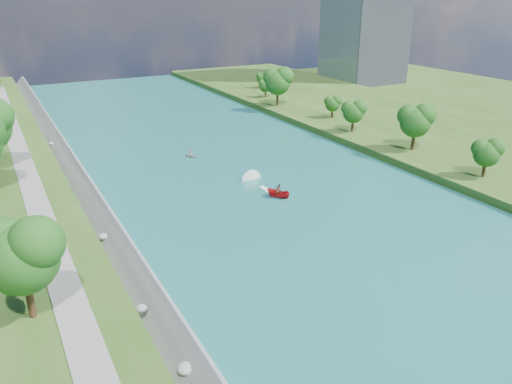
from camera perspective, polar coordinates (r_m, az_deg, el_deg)
ground at (r=65.23m, az=8.69°, el=-5.53°), size 260.00×260.00×0.00m
river_water at (r=80.48m, az=0.22°, el=0.25°), size 55.00×240.00×0.10m
berm_east at (r=111.49m, az=23.26°, el=5.05°), size 44.00×240.00×1.50m
riprap_bank at (r=71.53m, az=-18.04°, el=-2.28°), size 4.29×236.00×4.05m
riverside_path at (r=70.79m, az=-23.57°, el=-1.77°), size 3.00×200.00×0.10m
trees_east at (r=106.65m, az=13.92°, el=8.56°), size 14.31×134.71×11.81m
motorboat at (r=78.73m, az=1.86°, el=0.24°), size 3.60×18.70×2.06m
raft at (r=97.23m, az=-7.43°, el=4.19°), size 2.71×3.09×1.54m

